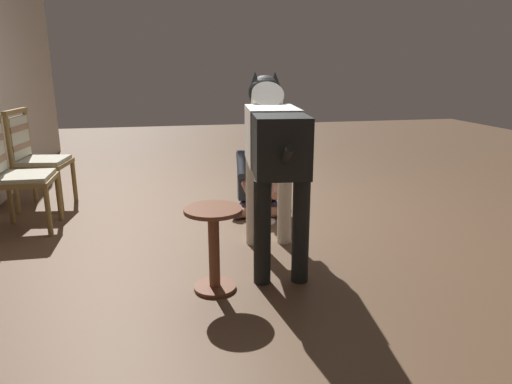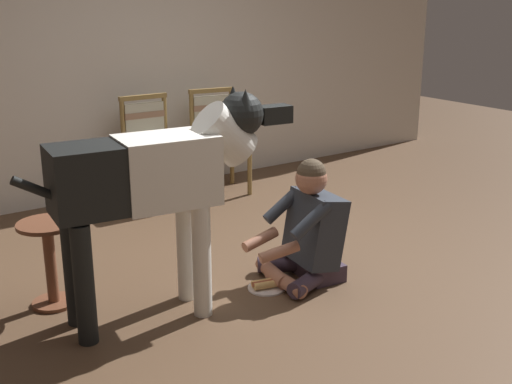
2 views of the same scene
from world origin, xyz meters
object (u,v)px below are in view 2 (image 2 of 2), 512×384
at_px(person_sitting_on_floor, 308,232).
at_px(hot_dog_on_plate, 267,285).
at_px(dining_chair_right_of_pair, 217,135).
at_px(round_side_table, 50,257).
at_px(dining_chair_left_of_pair, 151,145).
at_px(large_dog, 157,178).

bearing_deg(person_sitting_on_floor, hot_dog_on_plate, 173.45).
relative_size(dining_chair_right_of_pair, round_side_table, 1.80).
relative_size(dining_chair_left_of_pair, large_dog, 0.59).
bearing_deg(hot_dog_on_plate, dining_chair_left_of_pair, 83.94).
distance_m(large_dog, hot_dog_on_plate, 1.10).
xyz_separation_m(large_dog, hot_dog_on_plate, (0.72, -0.08, -0.83)).
relative_size(large_dog, round_side_table, 3.06).
bearing_deg(hot_dog_on_plate, round_side_table, 154.61).
relative_size(dining_chair_left_of_pair, hot_dog_on_plate, 3.92).
relative_size(dining_chair_right_of_pair, person_sitting_on_floor, 1.16).
bearing_deg(dining_chair_left_of_pair, large_dog, -114.98).
distance_m(dining_chair_right_of_pair, large_dog, 2.63).
bearing_deg(large_dog, hot_dog_on_plate, -6.55).
relative_size(person_sitting_on_floor, hot_dog_on_plate, 3.37).
relative_size(dining_chair_right_of_pair, hot_dog_on_plate, 3.92).
relative_size(person_sitting_on_floor, round_side_table, 1.55).
bearing_deg(dining_chair_right_of_pair, large_dog, -129.11).
height_order(person_sitting_on_floor, hot_dog_on_plate, person_sitting_on_floor).
bearing_deg(dining_chair_left_of_pair, person_sitting_on_floor, -87.61).
height_order(dining_chair_right_of_pair, round_side_table, dining_chair_right_of_pair).
distance_m(dining_chair_left_of_pair, round_side_table, 2.12).
height_order(dining_chair_left_of_pair, round_side_table, dining_chair_left_of_pair).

